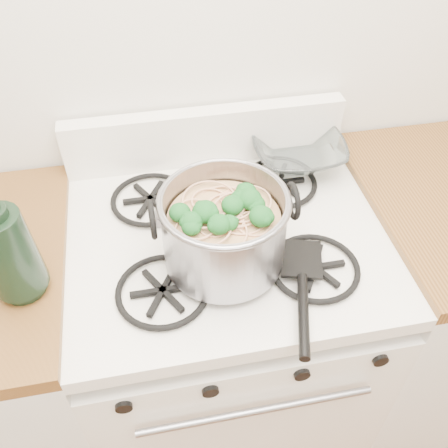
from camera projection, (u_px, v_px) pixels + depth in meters
gas_range at (226, 341)px, 1.53m from camera, size 0.76×0.66×0.92m
counter_left at (56, 364)px, 1.44m from camera, size 0.25×0.65×0.92m
stock_pot at (224, 231)px, 1.06m from camera, size 0.30×0.27×0.19m
spatula at (302, 257)px, 1.11m from camera, size 0.36×0.38×0.02m
glass_bowl at (297, 156)px, 1.37m from camera, size 0.10×0.10×0.02m
bottle at (4, 241)px, 0.96m from camera, size 0.15×0.15×0.30m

